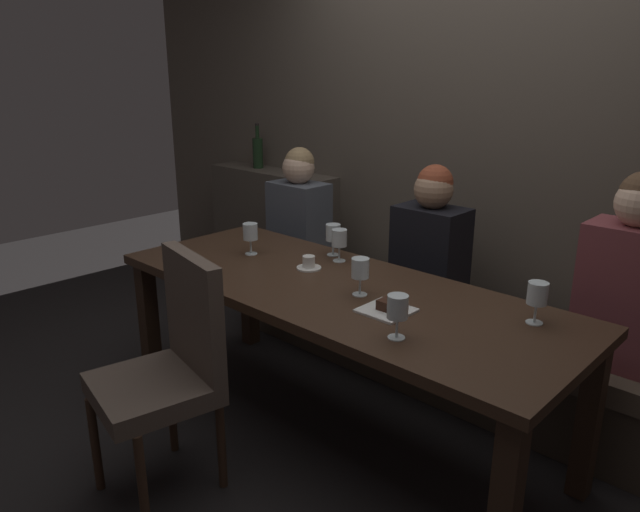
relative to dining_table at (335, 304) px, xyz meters
The scene contains 18 objects.
ground 0.65m from the dining_table, ahead, with size 9.00×9.00×0.00m, color black.
back_wall_tiled 1.49m from the dining_table, 90.00° to the left, with size 6.00×0.12×3.00m, color brown.
back_counter 1.87m from the dining_table, 146.14° to the left, with size 1.10×0.28×0.95m, color #494138.
dining_table is the anchor object (origin of this frame).
banquette_bench 0.82m from the dining_table, 90.00° to the left, with size 2.50×0.44×0.45m.
chair_near_side 0.76m from the dining_table, 107.47° to the right, with size 0.52×0.52×0.98m.
diner_redhead 1.20m from the dining_table, 143.15° to the left, with size 0.36×0.24×0.75m.
diner_bearded 0.72m from the dining_table, 87.35° to the left, with size 0.36×0.24×0.75m.
diner_far_end 1.24m from the dining_table, 35.39° to the left, with size 0.36×0.24×0.83m.
wine_bottle_dark_red 2.05m from the dining_table, 148.67° to the left, with size 0.08×0.08×0.33m.
wine_glass_near_left 0.88m from the dining_table, 14.62° to the left, with size 0.08×0.08×0.16m.
wine_glass_far_left 0.61m from the dining_table, 25.76° to the right, with size 0.08×0.08×0.16m.
wine_glass_center_back 0.25m from the dining_table, ahead, with size 0.08×0.08×0.16m.
wine_glass_center_front 0.66m from the dining_table, behind, with size 0.08×0.08×0.16m.
wine_glass_near_right 0.49m from the dining_table, 133.56° to the left, with size 0.08×0.08×0.16m.
wine_glass_far_right 0.40m from the dining_table, 128.92° to the left, with size 0.08×0.08×0.16m.
espresso_cup 0.28m from the dining_table, 161.45° to the left, with size 0.12×0.12×0.06m.
dessert_plate 0.37m from the dining_table, 13.18° to the right, with size 0.19×0.19×0.05m.
Camera 1 is at (1.66, -1.86, 1.67)m, focal length 33.49 mm.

